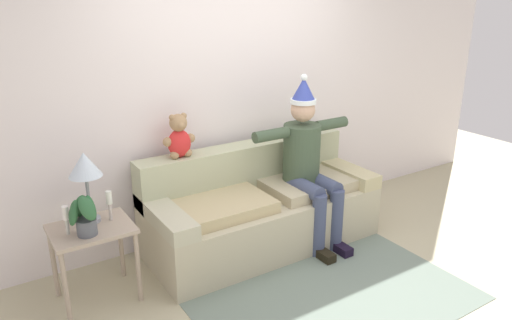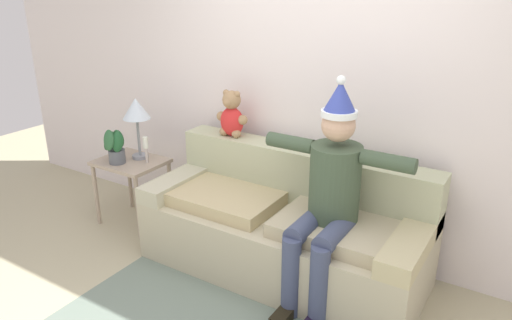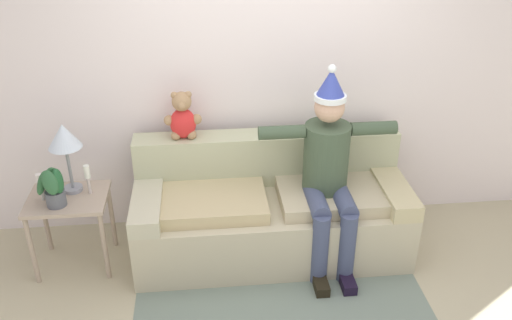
{
  "view_description": "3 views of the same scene",
  "coord_description": "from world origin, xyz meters",
  "px_view_note": "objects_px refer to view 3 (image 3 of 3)",
  "views": [
    {
      "loc": [
        -2.22,
        -2.34,
        2.23
      ],
      "look_at": [
        -0.17,
        0.84,
        0.91
      ],
      "focal_mm": 33.98,
      "sensor_mm": 36.0,
      "label": 1
    },
    {
      "loc": [
        1.53,
        -1.82,
        2.12
      ],
      "look_at": [
        -0.14,
        0.86,
        0.92
      ],
      "focal_mm": 34.07,
      "sensor_mm": 36.0,
      "label": 2
    },
    {
      "loc": [
        -0.49,
        -2.57,
        2.74
      ],
      "look_at": [
        -0.12,
        0.96,
        0.85
      ],
      "focal_mm": 38.38,
      "sensor_mm": 36.0,
      "label": 3
    }
  ],
  "objects_px": {
    "candle_tall": "(40,184)",
    "candle_short": "(88,176)",
    "person_seated": "(329,168)",
    "table_lamp": "(64,139)",
    "side_table": "(69,208)",
    "teddy_bear": "(183,117)",
    "potted_plant": "(52,187)",
    "couch": "(270,209)"
  },
  "relations": [
    {
      "from": "teddy_bear",
      "to": "table_lamp",
      "type": "height_order",
      "value": "teddy_bear"
    },
    {
      "from": "side_table",
      "to": "table_lamp",
      "type": "bearing_deg",
      "value": 72.52
    },
    {
      "from": "candle_tall",
      "to": "candle_short",
      "type": "height_order",
      "value": "candle_short"
    },
    {
      "from": "table_lamp",
      "to": "potted_plant",
      "type": "xyz_separation_m",
      "value": [
        -0.08,
        -0.2,
        -0.27
      ]
    },
    {
      "from": "table_lamp",
      "to": "potted_plant",
      "type": "relative_size",
      "value": 1.63
    },
    {
      "from": "side_table",
      "to": "candle_short",
      "type": "relative_size",
      "value": 2.59
    },
    {
      "from": "side_table",
      "to": "candle_tall",
      "type": "relative_size",
      "value": 2.82
    },
    {
      "from": "candle_tall",
      "to": "candle_short",
      "type": "relative_size",
      "value": 0.92
    },
    {
      "from": "teddy_bear",
      "to": "candle_tall",
      "type": "bearing_deg",
      "value": -161.6
    },
    {
      "from": "person_seated",
      "to": "potted_plant",
      "type": "distance_m",
      "value": 1.98
    },
    {
      "from": "person_seated",
      "to": "table_lamp",
      "type": "relative_size",
      "value": 2.86
    },
    {
      "from": "teddy_bear",
      "to": "couch",
      "type": "bearing_deg",
      "value": -21.53
    },
    {
      "from": "person_seated",
      "to": "candle_tall",
      "type": "xyz_separation_m",
      "value": [
        -2.09,
        0.08,
        -0.05
      ]
    },
    {
      "from": "side_table",
      "to": "candle_tall",
      "type": "bearing_deg",
      "value": -172.95
    },
    {
      "from": "teddy_bear",
      "to": "candle_short",
      "type": "height_order",
      "value": "teddy_bear"
    },
    {
      "from": "couch",
      "to": "potted_plant",
      "type": "relative_size",
      "value": 6.32
    },
    {
      "from": "candle_short",
      "to": "potted_plant",
      "type": "bearing_deg",
      "value": -145.69
    },
    {
      "from": "potted_plant",
      "to": "candle_short",
      "type": "xyz_separation_m",
      "value": [
        0.22,
        0.15,
        -0.0
      ]
    },
    {
      "from": "couch",
      "to": "teddy_bear",
      "type": "height_order",
      "value": "teddy_bear"
    },
    {
      "from": "couch",
      "to": "teddy_bear",
      "type": "bearing_deg",
      "value": 158.47
    },
    {
      "from": "person_seated",
      "to": "candle_tall",
      "type": "height_order",
      "value": "person_seated"
    },
    {
      "from": "couch",
      "to": "side_table",
      "type": "distance_m",
      "value": 1.53
    },
    {
      "from": "couch",
      "to": "candle_tall",
      "type": "distance_m",
      "value": 1.73
    },
    {
      "from": "table_lamp",
      "to": "person_seated",
      "type": "bearing_deg",
      "value": -5.83
    },
    {
      "from": "teddy_bear",
      "to": "candle_short",
      "type": "xyz_separation_m",
      "value": [
        -0.71,
        -0.28,
        -0.31
      ]
    },
    {
      "from": "teddy_bear",
      "to": "person_seated",
      "type": "bearing_deg",
      "value": -21.84
    },
    {
      "from": "couch",
      "to": "person_seated",
      "type": "bearing_deg",
      "value": -22.33
    },
    {
      "from": "teddy_bear",
      "to": "table_lamp",
      "type": "distance_m",
      "value": 0.87
    },
    {
      "from": "table_lamp",
      "to": "candle_short",
      "type": "distance_m",
      "value": 0.31
    },
    {
      "from": "couch",
      "to": "candle_tall",
      "type": "bearing_deg",
      "value": -177.07
    },
    {
      "from": "candle_tall",
      "to": "table_lamp",
      "type": "bearing_deg",
      "value": 30.65
    },
    {
      "from": "couch",
      "to": "person_seated",
      "type": "distance_m",
      "value": 0.62
    },
    {
      "from": "table_lamp",
      "to": "potted_plant",
      "type": "height_order",
      "value": "table_lamp"
    },
    {
      "from": "candle_tall",
      "to": "teddy_bear",
      "type": "bearing_deg",
      "value": 18.4
    },
    {
      "from": "potted_plant",
      "to": "candle_short",
      "type": "bearing_deg",
      "value": 34.31
    },
    {
      "from": "potted_plant",
      "to": "candle_short",
      "type": "height_order",
      "value": "potted_plant"
    },
    {
      "from": "teddy_bear",
      "to": "table_lamp",
      "type": "relative_size",
      "value": 0.7
    },
    {
      "from": "candle_short",
      "to": "side_table",
      "type": "bearing_deg",
      "value": -166.11
    },
    {
      "from": "person_seated",
      "to": "teddy_bear",
      "type": "bearing_deg",
      "value": 158.16
    },
    {
      "from": "person_seated",
      "to": "candle_tall",
      "type": "bearing_deg",
      "value": 177.8
    },
    {
      "from": "person_seated",
      "to": "potted_plant",
      "type": "height_order",
      "value": "person_seated"
    },
    {
      "from": "side_table",
      "to": "potted_plant",
      "type": "bearing_deg",
      "value": -117.04
    }
  ]
}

